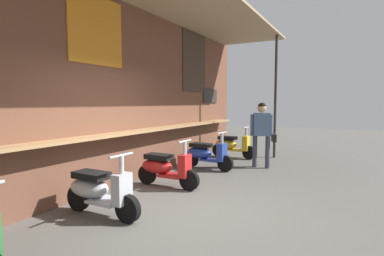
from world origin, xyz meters
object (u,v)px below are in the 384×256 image
at_px(scooter_yellow, 231,145).
at_px(scooter_blue, 205,154).
at_px(scooter_silver, 97,190).
at_px(scooter_red, 164,168).
at_px(shopper_with_handbag, 262,128).

bearing_deg(scooter_yellow, scooter_blue, -88.56).
relative_size(scooter_silver, scooter_red, 1.00).
relative_size(scooter_silver, scooter_blue, 1.00).
distance_m(scooter_silver, scooter_yellow, 5.45).
bearing_deg(scooter_silver, scooter_yellow, 90.33).
distance_m(scooter_silver, scooter_red, 1.77).
height_order(scooter_blue, scooter_yellow, same).
bearing_deg(scooter_blue, scooter_red, -85.76).
distance_m(scooter_red, shopper_with_handbag, 3.04).
bearing_deg(scooter_red, scooter_yellow, 89.67).
distance_m(scooter_blue, shopper_with_handbag, 1.62).
distance_m(scooter_blue, scooter_yellow, 1.82).
bearing_deg(scooter_silver, scooter_red, 90.33).
relative_size(scooter_blue, shopper_with_handbag, 0.83).
height_order(scooter_silver, shopper_with_handbag, shopper_with_handbag).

